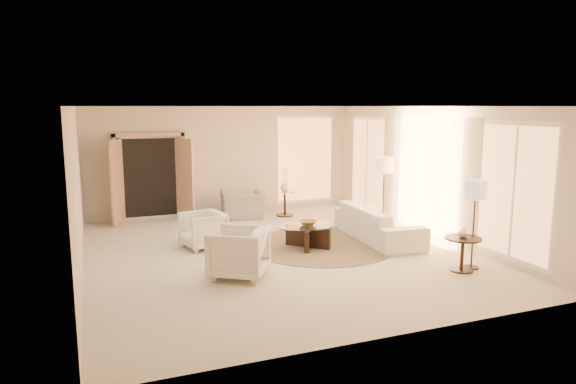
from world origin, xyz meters
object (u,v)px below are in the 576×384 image
object	(u,v)px
accent_chair	(243,200)
end_vase	(463,232)
coffee_table	(308,233)
bowl	(308,223)
floor_lamp_near	(384,168)
side_vase	(285,186)
armchair_left	(203,228)
end_table	(463,248)
floor_lamp_far	(475,194)
sofa	(378,223)
armchair_right	(238,250)
side_table	(285,201)

from	to	relation	value
accent_chair	end_vase	size ratio (longest dim) A/B	5.67
coffee_table	bowl	xyz separation A→B (m)	(0.00, 0.00, 0.21)
floor_lamp_near	side_vase	world-z (taller)	floor_lamp_near
bowl	armchair_left	bearing A→B (deg)	158.70
end_table	end_vase	bearing A→B (deg)	-135.00
floor_lamp_far	sofa	bearing A→B (deg)	102.69
armchair_right	side_table	world-z (taller)	armchair_right
coffee_table	end_vase	world-z (taller)	end_vase
coffee_table	floor_lamp_far	bearing A→B (deg)	-46.64
side_table	floor_lamp_near	xyz separation A→B (m)	(1.54, -2.24, 1.02)
armchair_left	accent_chair	size ratio (longest dim) A/B	0.76
end_table	armchair_left	bearing A→B (deg)	141.16
end_vase	floor_lamp_near	bearing A→B (deg)	84.01
armchair_right	side_table	xyz separation A→B (m)	(2.44, 4.21, -0.05)
floor_lamp_near	armchair_right	bearing A→B (deg)	-153.71
bowl	end_vase	distance (m)	2.99
coffee_table	accent_chair	bearing A→B (deg)	98.00
accent_chair	floor_lamp_near	world-z (taller)	floor_lamp_near
side_table	accent_chair	bearing A→B (deg)	173.08
sofa	floor_lamp_near	world-z (taller)	floor_lamp_near
side_table	side_vase	bearing A→B (deg)	0.00
accent_chair	side_vase	size ratio (longest dim) A/B	4.30
coffee_table	end_table	bearing A→B (deg)	-51.06
coffee_table	side_vase	bearing A→B (deg)	77.68
sofa	armchair_left	distance (m)	3.65
sofa	side_table	size ratio (longest dim) A/B	3.73
armchair_right	end_vase	distance (m)	3.83
armchair_left	end_table	world-z (taller)	armchair_left
armchair_right	bowl	size ratio (longest dim) A/B	2.60
bowl	side_vase	distance (m)	3.08
end_table	side_table	world-z (taller)	side_table
accent_chair	coffee_table	world-z (taller)	accent_chair
end_vase	side_vase	xyz separation A→B (m)	(-1.22, 5.32, 0.10)
sofa	side_vase	distance (m)	3.16
sofa	coffee_table	world-z (taller)	sofa
sofa	floor_lamp_near	bearing A→B (deg)	-34.37
armchair_left	end_vase	world-z (taller)	armchair_left
end_vase	bowl	bearing A→B (deg)	128.94
side_table	end_vase	bearing A→B (deg)	-77.05
armchair_right	floor_lamp_near	distance (m)	4.54
armchair_right	coffee_table	xyz separation A→B (m)	(1.78, 1.22, -0.16)
armchair_left	end_vase	bearing A→B (deg)	39.35
armchair_left	accent_chair	world-z (taller)	accent_chair
end_vase	accent_chair	bearing A→B (deg)	113.02
armchair_right	end_vase	world-z (taller)	armchair_right
bowl	coffee_table	bearing A→B (deg)	0.00
floor_lamp_far	side_vase	distance (m)	5.49
side_table	side_vase	xyz separation A→B (m)	(0.00, 0.00, 0.38)
floor_lamp_far	bowl	distance (m)	3.22
armchair_left	floor_lamp_near	size ratio (longest dim) A/B	0.48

